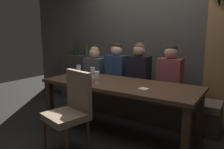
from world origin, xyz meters
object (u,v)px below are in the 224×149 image
object	(u,v)px
wine_glass_end_right	(78,68)
fork_on_table	(82,75)
wine_bottle_dark_red	(76,50)
wine_glass_far_right	(93,70)
wine_glass_center_back	(97,75)
diner_redhead	(94,67)
dining_table	(119,89)
banquette_bench	(140,104)
diner_far_end	(139,69)
dessert_plate	(88,75)
diner_bearded	(117,67)
chair_near_side	(71,107)
espresso_cup	(87,82)
wine_bottle_pale_label	(87,50)
diner_near_end	(170,72)

from	to	relation	value
wine_glass_end_right	fork_on_table	xyz separation A→B (m)	(0.06, 0.02, -0.11)
wine_bottle_dark_red	wine_glass_far_right	xyz separation A→B (m)	(1.23, -0.98, -0.21)
wine_glass_center_back	wine_glass_far_right	xyz separation A→B (m)	(-0.27, 0.26, 0.00)
diner_redhead	dining_table	bearing A→B (deg)	-35.93
banquette_bench	diner_far_end	distance (m)	0.61
dessert_plate	diner_bearded	bearing A→B (deg)	72.08
chair_near_side	wine_glass_center_back	size ratio (longest dim) A/B	5.98
diner_far_end	wine_glass_far_right	size ratio (longest dim) A/B	5.01
wine_glass_end_right	wine_glass_center_back	world-z (taller)	same
wine_bottle_dark_red	fork_on_table	bearing A→B (deg)	-43.62
dessert_plate	fork_on_table	world-z (taller)	dessert_plate
diner_bearded	wine_glass_far_right	distance (m)	0.65
chair_near_side	diner_far_end	distance (m)	1.44
chair_near_side	diner_redhead	distance (m)	1.62
wine_glass_end_right	espresso_cup	world-z (taller)	wine_glass_end_right
fork_on_table	diner_bearded	bearing A→B (deg)	71.27
banquette_bench	diner_bearded	bearing A→B (deg)	177.22
wine_glass_center_back	dessert_plate	size ratio (longest dim) A/B	0.86
diner_bearded	fork_on_table	size ratio (longest dim) A/B	4.76
diner_redhead	diner_far_end	xyz separation A→B (m)	(0.94, -0.02, 0.04)
diner_far_end	wine_glass_center_back	distance (m)	0.89
diner_bearded	diner_far_end	bearing A→B (deg)	-6.08
dining_table	wine_glass_end_right	xyz separation A→B (m)	(-0.87, 0.15, 0.20)
diner_redhead	wine_glass_end_right	xyz separation A→B (m)	(0.09, -0.55, 0.06)
dining_table	fork_on_table	world-z (taller)	fork_on_table
chair_near_side	espresso_cup	bearing A→B (deg)	104.04
banquette_bench	wine_glass_end_right	world-z (taller)	wine_glass_end_right
wine_glass_center_back	wine_glass_far_right	bearing A→B (deg)	136.17
diner_redhead	dessert_plate	size ratio (longest dim) A/B	3.86
wine_bottle_pale_label	wine_bottle_dark_red	bearing A→B (deg)	-179.75
diner_near_end	wine_bottle_dark_red	size ratio (longest dim) A/B	2.49
wine_glass_end_right	wine_glass_center_back	size ratio (longest dim) A/B	1.00
diner_far_end	dessert_plate	distance (m)	0.84
diner_bearded	diner_near_end	size ratio (longest dim) A/B	1.00
wine_bottle_dark_red	espresso_cup	world-z (taller)	wine_bottle_dark_red
wine_glass_end_right	fork_on_table	world-z (taller)	wine_glass_end_right
diner_near_end	wine_bottle_pale_label	xyz separation A→B (m)	(-1.94, 0.36, 0.24)
dining_table	dessert_plate	bearing A→B (deg)	167.90
fork_on_table	diner_redhead	bearing A→B (deg)	117.77
dining_table	wine_bottle_dark_red	bearing A→B (deg)	148.77
wine_glass_far_right	banquette_bench	bearing A→B (deg)	50.15
wine_bottle_dark_red	espresso_cup	xyz separation A→B (m)	(1.43, -1.36, -0.30)
dining_table	wine_bottle_dark_red	xyz separation A→B (m)	(-1.75, 1.06, 0.42)
fork_on_table	wine_bottle_pale_label	bearing A→B (deg)	137.35
diner_bearded	wine_bottle_dark_red	size ratio (longest dim) A/B	2.48
chair_near_side	diner_near_end	distance (m)	1.61
wine_bottle_pale_label	diner_near_end	bearing A→B (deg)	-10.56
wine_glass_far_right	dessert_plate	size ratio (longest dim) A/B	0.86
diner_bearded	espresso_cup	bearing A→B (deg)	-81.02
diner_redhead	wine_bottle_pale_label	distance (m)	0.66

